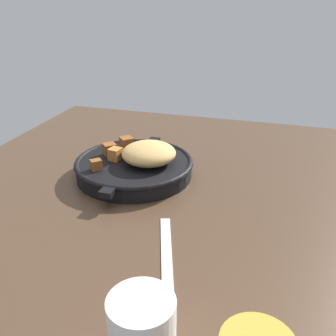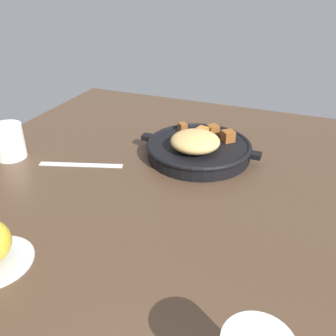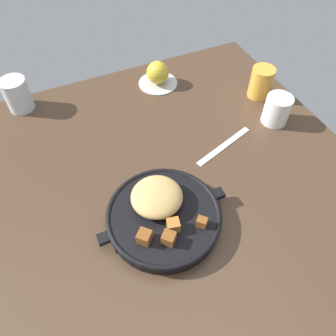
% 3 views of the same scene
% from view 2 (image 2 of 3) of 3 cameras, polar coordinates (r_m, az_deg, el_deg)
% --- Properties ---
extents(ground_plane, '(0.99, 0.97, 0.02)m').
position_cam_2_polar(ground_plane, '(0.84, -0.39, -1.14)').
color(ground_plane, '#473323').
extents(cast_iron_skillet, '(0.29, 0.25, 0.08)m').
position_cam_2_polar(cast_iron_skillet, '(0.88, 4.70, 3.20)').
color(cast_iron_skillet, black).
rests_on(cast_iron_skillet, ground_plane).
extents(butter_knife, '(0.19, 0.08, 0.00)m').
position_cam_2_polar(butter_knife, '(0.88, -13.29, 0.53)').
color(butter_knife, silver).
rests_on(butter_knife, ground_plane).
extents(white_creamer_pitcher, '(0.07, 0.07, 0.08)m').
position_cam_2_polar(white_creamer_pitcher, '(0.95, -23.41, 3.78)').
color(white_creamer_pitcher, white).
rests_on(white_creamer_pitcher, ground_plane).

